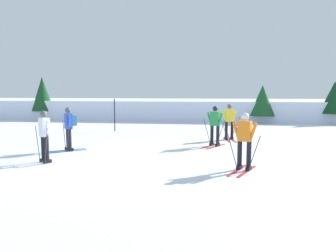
% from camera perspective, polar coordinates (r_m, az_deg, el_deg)
% --- Properties ---
extents(ground_plane, '(120.00, 120.00, 0.00)m').
position_cam_1_polar(ground_plane, '(11.26, -8.99, -6.00)').
color(ground_plane, silver).
extents(far_snow_ridge, '(80.00, 9.69, 1.55)m').
position_cam_1_polar(far_snow_ridge, '(29.73, 1.72, 3.05)').
color(far_snow_ridge, silver).
rests_on(far_snow_ridge, ground).
extents(skier_green, '(1.07, 1.59, 1.71)m').
position_cam_1_polar(skier_green, '(14.17, 8.15, 0.39)').
color(skier_green, red).
rests_on(skier_green, ground).
extents(skier_orange, '(0.97, 1.62, 1.71)m').
position_cam_1_polar(skier_orange, '(9.97, 13.06, -2.31)').
color(skier_orange, red).
rests_on(skier_orange, ground).
extents(skier_yellow, '(0.99, 1.64, 1.71)m').
position_cam_1_polar(skier_yellow, '(16.16, 10.55, 0.91)').
color(skier_yellow, red).
rests_on(skier_yellow, ground).
extents(skier_blue, '(1.49, 1.27, 1.71)m').
position_cam_1_polar(skier_blue, '(13.45, -16.72, -0.10)').
color(skier_blue, '#237AC6').
rests_on(skier_blue, ground).
extents(skier_white, '(1.31, 1.47, 1.71)m').
position_cam_1_polar(skier_white, '(11.46, -20.58, -1.47)').
color(skier_white, silver).
rests_on(skier_white, ground).
extents(trail_marker_pole, '(0.06, 0.06, 1.89)m').
position_cam_1_polar(trail_marker_pole, '(19.48, -9.20, 1.88)').
color(trail_marker_pole, black).
rests_on(trail_marker_pole, ground).
extents(conifer_far_left, '(1.98, 1.98, 3.04)m').
position_cam_1_polar(conifer_far_left, '(26.45, 26.77, 4.43)').
color(conifer_far_left, '#513823').
rests_on(conifer_far_left, ground).
extents(conifer_far_right, '(1.83, 1.83, 2.77)m').
position_cam_1_polar(conifer_far_right, '(25.13, 15.97, 4.26)').
color(conifer_far_right, '#513823').
rests_on(conifer_far_right, ground).
extents(conifer_far_centre, '(1.77, 1.77, 3.49)m').
position_cam_1_polar(conifer_far_centre, '(28.70, -20.84, 5.19)').
color(conifer_far_centre, '#513823').
rests_on(conifer_far_centre, ground).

